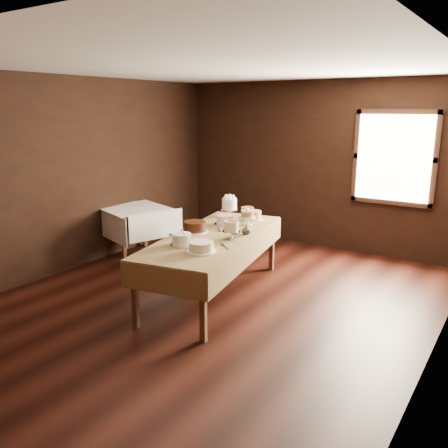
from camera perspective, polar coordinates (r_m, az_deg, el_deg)
floor at (r=5.91m, az=-1.09°, el=-9.37°), size 5.00×6.00×0.01m
ceiling at (r=5.44m, az=-1.23°, el=18.82°), size 5.00×6.00×0.01m
wall_back at (r=8.12m, az=11.09°, el=7.09°), size 5.00×0.02×2.80m
wall_left at (r=7.21m, az=-17.80°, el=5.83°), size 0.02×6.00×2.80m
wall_right at (r=4.59m, az=25.44°, el=0.75°), size 0.02×6.00×2.80m
window at (r=7.64m, az=20.07°, el=7.60°), size 1.10×0.05×1.30m
display_table at (r=5.86m, az=-1.27°, el=-1.92°), size 1.47×2.71×0.79m
side_table at (r=7.59m, az=-10.95°, el=1.27°), size 1.19×1.19×0.80m
cake_meringue at (r=6.83m, az=0.66°, el=1.99°), size 0.27×0.27×0.28m
cake_speckled at (r=6.64m, az=3.62°, el=1.05°), size 0.28×0.28×0.13m
cake_lattice at (r=6.36m, az=0.23°, el=0.43°), size 0.36×0.36×0.12m
cake_caramel at (r=6.32m, az=2.87°, el=0.85°), size 0.24×0.24×0.26m
cake_chocolate at (r=6.00m, az=-3.60°, el=-0.35°), size 0.37×0.37×0.14m
cake_flowers at (r=5.65m, az=0.89°, el=-0.85°), size 0.24×0.24×0.24m
cake_swirl at (r=5.41m, az=-5.20°, el=-1.94°), size 0.28×0.28×0.14m
cake_cream at (r=5.16m, az=-2.80°, el=-2.84°), size 0.34×0.34×0.12m
cake_server_a at (r=5.54m, az=-1.89°, el=-2.20°), size 0.21×0.16×0.01m
cake_server_b at (r=5.31m, az=0.28°, el=-2.91°), size 0.21×0.16×0.01m
cake_server_c at (r=6.14m, az=-0.70°, el=-0.58°), size 0.18×0.19×0.01m
cake_server_d at (r=5.97m, az=2.55°, el=-1.01°), size 0.21×0.16×0.01m
cake_server_e at (r=5.80m, az=-5.49°, el=-1.52°), size 0.24×0.03×0.01m
flower_vase at (r=5.87m, az=2.74°, el=-0.70°), size 0.17×0.17×0.12m
flower_bouquet at (r=5.83m, az=2.76°, el=1.03°), size 0.14×0.14×0.20m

